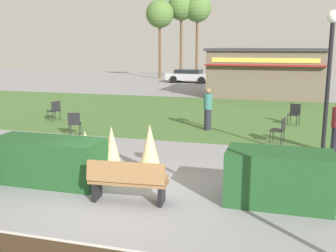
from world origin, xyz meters
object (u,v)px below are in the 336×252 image
(tree_left_bg, at_px, (160,14))
(tree_center_bg, at_px, (181,7))
(lamppost_mid, at_px, (329,69))
(cafe_chair_west, at_px, (294,112))
(person_strolling, at_px, (208,109))
(tree_right_bg, at_px, (198,9))
(park_bench, at_px, (128,181))
(food_kiosk, at_px, (265,72))
(parked_car_west_slot, at_px, (190,76))
(cafe_chair_east, at_px, (55,109))
(cafe_chair_north, at_px, (74,122))
(cafe_chair_center, at_px, (280,128))

(tree_left_bg, distance_m, tree_center_bg, 2.49)
(lamppost_mid, bearing_deg, cafe_chair_west, 96.88)
(person_strolling, distance_m, tree_left_bg, 26.39)
(tree_right_bg, bearing_deg, lamppost_mid, -71.21)
(park_bench, relative_size, food_kiosk, 0.23)
(food_kiosk, distance_m, parked_car_west_slot, 10.69)
(lamppost_mid, bearing_deg, cafe_chair_east, 162.13)
(park_bench, bearing_deg, tree_right_bg, 99.51)
(food_kiosk, relative_size, cafe_chair_north, 8.33)
(food_kiosk, xyz_separation_m, cafe_chair_north, (-6.26, -14.42, -1.06))
(lamppost_mid, height_order, cafe_chair_east, lamppost_mid)
(lamppost_mid, height_order, tree_left_bg, tree_left_bg)
(cafe_chair_west, bearing_deg, tree_center_bg, 114.98)
(park_bench, xyz_separation_m, tree_left_bg, (-9.13, 31.95, 5.90))
(tree_left_bg, xyz_separation_m, tree_center_bg, (1.86, 1.47, 0.76))
(cafe_chair_center, bearing_deg, park_bench, -115.60)
(park_bench, relative_size, tree_right_bg, 0.21)
(parked_car_west_slot, bearing_deg, cafe_chair_center, -69.29)
(lamppost_mid, relative_size, tree_left_bg, 0.55)
(food_kiosk, height_order, cafe_chair_east, food_kiosk)
(lamppost_mid, height_order, cafe_chair_center, lamppost_mid)
(cafe_chair_north, bearing_deg, park_bench, -51.92)
(cafe_chair_east, height_order, parked_car_west_slot, parked_car_west_slot)
(lamppost_mid, xyz_separation_m, tree_right_bg, (-9.96, 29.26, 4.27))
(food_kiosk, bearing_deg, lamppost_mid, -81.30)
(lamppost_mid, distance_m, cafe_chair_north, 8.96)
(person_strolling, relative_size, tree_center_bg, 0.20)
(person_strolling, bearing_deg, cafe_chair_center, 177.79)
(person_strolling, relative_size, tree_right_bg, 0.20)
(cafe_chair_north, xyz_separation_m, tree_left_bg, (-4.80, 26.42, 5.85))
(cafe_chair_north, relative_size, person_strolling, 0.53)
(park_bench, height_order, cafe_chair_west, park_bench)
(cafe_chair_east, distance_m, person_strolling, 6.98)
(cafe_chair_center, relative_size, tree_left_bg, 0.11)
(cafe_chair_west, bearing_deg, tree_left_bg, 120.20)
(cafe_chair_west, relative_size, parked_car_west_slot, 0.21)
(cafe_chair_center, relative_size, cafe_chair_north, 1.00)
(cafe_chair_west, xyz_separation_m, tree_left_bg, (-12.77, 21.93, 5.85))
(lamppost_mid, height_order, parked_car_west_slot, lamppost_mid)
(cafe_chair_north, relative_size, parked_car_west_slot, 0.21)
(cafe_chair_east, height_order, tree_center_bg, tree_center_bg)
(tree_center_bg, bearing_deg, cafe_chair_center, -69.01)
(cafe_chair_east, bearing_deg, tree_left_bg, 95.82)
(cafe_chair_north, bearing_deg, cafe_chair_east, 133.59)
(cafe_chair_east, xyz_separation_m, tree_left_bg, (-2.44, 23.94, 5.85))
(food_kiosk, distance_m, cafe_chair_center, 13.61)
(cafe_chair_center, distance_m, cafe_chair_north, 7.47)
(parked_car_west_slot, bearing_deg, tree_center_bg, 112.06)
(cafe_chair_east, relative_size, tree_center_bg, 0.10)
(food_kiosk, xyz_separation_m, tree_right_bg, (-7.59, 13.78, 5.38))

